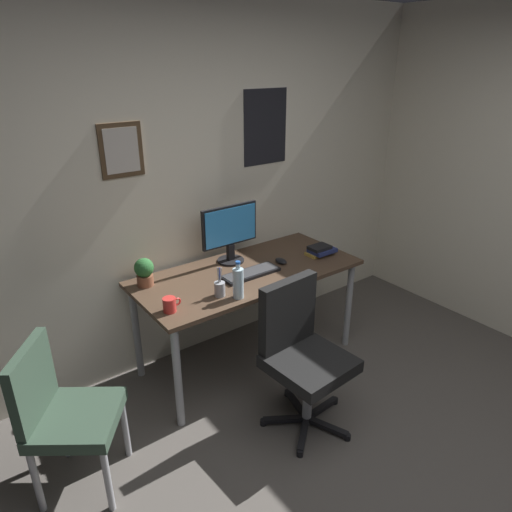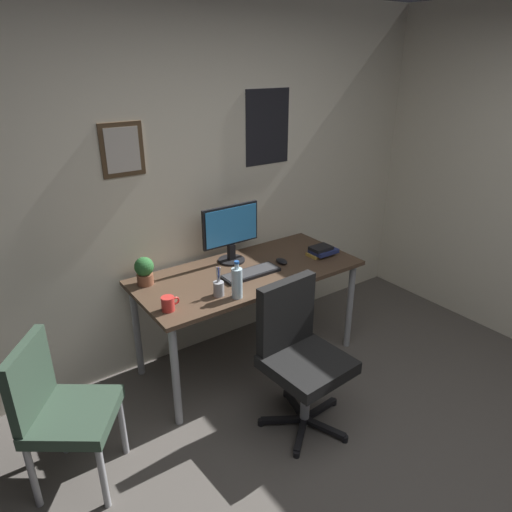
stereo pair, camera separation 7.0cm
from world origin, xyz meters
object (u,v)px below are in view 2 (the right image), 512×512
object	(u,v)px
pen_cup	(219,288)
book_stack_left	(322,251)
computer_mouse	(282,261)
side_chair	(59,406)
coffee_mug_near	(168,304)
office_chair	(299,349)
monitor	(231,231)
water_bottle	(237,282)
potted_plant	(144,270)
keyboard	(251,273)

from	to	relation	value
pen_cup	book_stack_left	world-z (taller)	pen_cup
computer_mouse	side_chair	bearing A→B (deg)	-169.73
coffee_mug_near	book_stack_left	distance (m)	1.34
book_stack_left	coffee_mug_near	bearing A→B (deg)	-176.11
office_chair	book_stack_left	size ratio (longest dim) A/B	4.45
monitor	water_bottle	xyz separation A→B (m)	(-0.28, -0.51, -0.13)
potted_plant	book_stack_left	xyz separation A→B (m)	(1.31, -0.32, -0.07)
office_chair	water_bottle	size ratio (longest dim) A/B	3.76
monitor	pen_cup	bearing A→B (deg)	-130.88
computer_mouse	water_bottle	world-z (taller)	water_bottle
potted_plant	computer_mouse	bearing A→B (deg)	-15.32
keyboard	potted_plant	distance (m)	0.73
monitor	book_stack_left	distance (m)	0.73
office_chair	side_chair	world-z (taller)	office_chair
keyboard	computer_mouse	bearing A→B (deg)	5.32
office_chair	book_stack_left	world-z (taller)	office_chair
office_chair	monitor	bearing A→B (deg)	83.61
side_chair	keyboard	world-z (taller)	side_chair
water_bottle	potted_plant	bearing A→B (deg)	128.13
keyboard	pen_cup	world-z (taller)	pen_cup
computer_mouse	pen_cup	xyz separation A→B (m)	(-0.64, -0.16, 0.04)
office_chair	book_stack_left	distance (m)	0.99
keyboard	book_stack_left	bearing A→B (deg)	-2.71
side_chair	pen_cup	xyz separation A→B (m)	(1.07, 0.15, 0.31)
monitor	water_bottle	distance (m)	0.59
water_bottle	coffee_mug_near	xyz separation A→B (m)	(-0.43, 0.10, -0.06)
keyboard	potted_plant	size ratio (longest dim) A/B	2.21
side_chair	computer_mouse	size ratio (longest dim) A/B	7.95
water_bottle	computer_mouse	bearing A→B (deg)	24.23
side_chair	potted_plant	world-z (taller)	potted_plant
office_chair	water_bottle	xyz separation A→B (m)	(-0.17, 0.42, 0.34)
side_chair	water_bottle	bearing A→B (deg)	2.91
monitor	computer_mouse	bearing A→B (deg)	-42.09
keyboard	coffee_mug_near	xyz separation A→B (m)	(-0.69, -0.12, 0.03)
water_bottle	coffee_mug_near	size ratio (longest dim) A/B	2.14
computer_mouse	potted_plant	distance (m)	1.00
side_chair	keyboard	xyz separation A→B (m)	(1.41, 0.28, 0.27)
keyboard	side_chair	bearing A→B (deg)	-168.69
computer_mouse	book_stack_left	size ratio (longest dim) A/B	0.51
office_chair	pen_cup	world-z (taller)	pen_cup
side_chair	coffee_mug_near	xyz separation A→B (m)	(0.72, 0.16, 0.30)
monitor	keyboard	world-z (taller)	monitor
side_chair	keyboard	distance (m)	1.46
monitor	computer_mouse	distance (m)	0.44
office_chair	keyboard	size ratio (longest dim) A/B	2.21
keyboard	water_bottle	size ratio (longest dim) A/B	1.70
computer_mouse	office_chair	bearing A→B (deg)	-119.99
monitor	coffee_mug_near	xyz separation A→B (m)	(-0.71, -0.40, -0.19)
side_chair	monitor	xyz separation A→B (m)	(1.43, 0.56, 0.50)
coffee_mug_near	keyboard	bearing A→B (deg)	10.01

